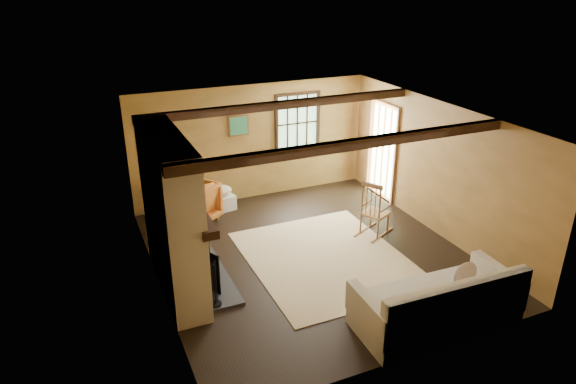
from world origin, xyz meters
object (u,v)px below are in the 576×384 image
sofa (439,307)px  laundry_basket (221,203)px  rocking_chair (374,212)px  fireplace (174,221)px  armchair (190,203)px

sofa → laundry_basket: bearing=110.1°
rocking_chair → fireplace: bearing=66.8°
sofa → armchair: sofa is taller
rocking_chair → laundry_basket: rocking_chair is taller
rocking_chair → armchair: size_ratio=1.19×
fireplace → rocking_chair: 3.69m
armchair → rocking_chair: bearing=114.5°
armchair → laundry_basket: bearing=171.1°
laundry_basket → armchair: size_ratio=0.57×
rocking_chair → laundry_basket: size_ratio=2.10×
sofa → fireplace: bearing=142.9°
fireplace → rocking_chair: (3.63, 0.25, -0.66)m
laundry_basket → sofa: bearing=-71.7°
fireplace → rocking_chair: bearing=4.0°
fireplace → sofa: fireplace is taller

